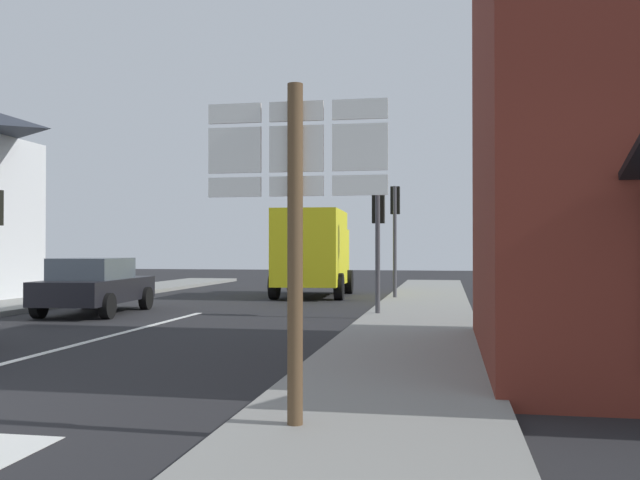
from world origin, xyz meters
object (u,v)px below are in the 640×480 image
delivery_truck (313,250)px  traffic_light_far_right (395,216)px  route_sign_post (296,217)px  sedan_far (95,285)px  traffic_light_near_right (378,221)px

delivery_truck → traffic_light_far_right: size_ratio=1.36×
traffic_light_far_right → route_sign_post: bearing=-88.9°
route_sign_post → sedan_far: bearing=125.5°
sedan_far → route_sign_post: size_ratio=1.35×
sedan_far → traffic_light_near_right: 7.62m
delivery_truck → traffic_light_far_right: bearing=-27.6°
sedan_far → traffic_light_far_right: (7.44, 5.88, 2.01)m
sedan_far → route_sign_post: (7.78, -10.90, 1.24)m
sedan_far → traffic_light_near_right: (7.44, 0.20, 1.64)m
sedan_far → traffic_light_near_right: bearing=1.5°
delivery_truck → traffic_light_near_right: (3.04, -7.28, 0.75)m
traffic_light_near_right → traffic_light_far_right: (0.00, 5.68, 0.37)m
sedan_far → traffic_light_near_right: traffic_light_near_right is taller
delivery_truck → traffic_light_far_right: 3.61m
sedan_far → traffic_light_far_right: bearing=38.3°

